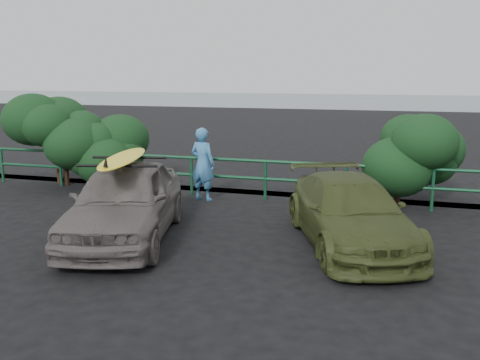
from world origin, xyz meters
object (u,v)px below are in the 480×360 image
object	(u,v)px
olive_vehicle	(350,212)
surfboard	(123,158)
man	(203,164)
sedan	(125,201)
guardrail	(228,178)

from	to	relation	value
olive_vehicle	surfboard	bearing A→B (deg)	170.15
olive_vehicle	man	bearing A→B (deg)	124.65
sedan	surfboard	bearing A→B (deg)	165.44
man	surfboard	world-z (taller)	man
sedan	olive_vehicle	size ratio (longest dim) A/B	1.02
guardrail	olive_vehicle	distance (m)	4.56
guardrail	surfboard	xyz separation A→B (m)	(-0.82, -3.91, 1.07)
olive_vehicle	man	world-z (taller)	man
sedan	olive_vehicle	xyz separation A→B (m)	(4.20, 0.86, -0.12)
surfboard	sedan	bearing A→B (deg)	-14.56
sedan	olive_vehicle	world-z (taller)	sedan
olive_vehicle	man	distance (m)	4.72
man	sedan	bearing A→B (deg)	98.67
guardrail	man	size ratio (longest dim) A/B	7.57
olive_vehicle	man	size ratio (longest dim) A/B	2.34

